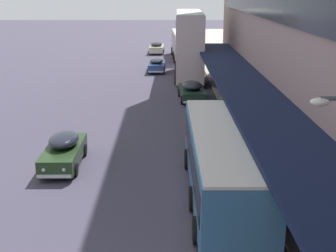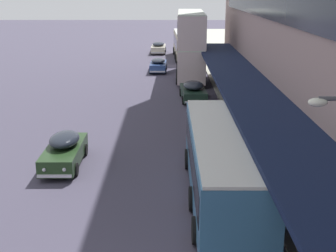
# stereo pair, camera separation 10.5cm
# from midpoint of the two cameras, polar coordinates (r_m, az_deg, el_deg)

# --- Properties ---
(transit_bus_kerbside_front) EXTENTS (3.03, 10.72, 3.30)m
(transit_bus_kerbside_front) POSITION_cam_midpoint_polar(r_m,az_deg,el_deg) (59.78, 1.86, 10.02)
(transit_bus_kerbside_front) COLOR tan
(transit_bus_kerbside_front) RESTS_ON ground
(transit_bus_kerbside_rear) EXTENTS (2.99, 11.47, 6.46)m
(transit_bus_kerbside_rear) POSITION_cam_midpoint_polar(r_m,az_deg,el_deg) (46.70, 2.50, 10.11)
(transit_bus_kerbside_rear) COLOR beige
(transit_bus_kerbside_rear) RESTS_ON ground
(transit_bus_kerbside_far) EXTENTS (2.83, 11.05, 3.10)m
(transit_bus_kerbside_far) POSITION_cam_midpoint_polar(r_m,az_deg,el_deg) (19.60, 6.50, -4.35)
(transit_bus_kerbside_far) COLOR teal
(transit_bus_kerbside_far) RESTS_ON ground
(sedan_far_back) EXTENTS (2.07, 4.86, 1.54)m
(sedan_far_back) POSITION_cam_midpoint_polar(r_m,az_deg,el_deg) (64.78, -1.45, 9.54)
(sedan_far_back) COLOR beige
(sedan_far_back) RESTS_ON ground
(sedan_oncoming_front) EXTENTS (2.14, 4.68, 1.58)m
(sedan_oncoming_front) POSITION_cam_midpoint_polar(r_m,az_deg,el_deg) (37.53, 2.86, 4.32)
(sedan_oncoming_front) COLOR #1C3225
(sedan_oncoming_front) RESTS_ON ground
(sedan_oncoming_rear) EXTENTS (1.86, 4.81, 1.64)m
(sedan_oncoming_rear) POSITION_cam_midpoint_polar(r_m,az_deg,el_deg) (24.35, -12.71, -2.88)
(sedan_oncoming_rear) COLOR #20381B
(sedan_oncoming_rear) RESTS_ON ground
(sedan_lead_near) EXTENTS (1.87, 4.46, 1.46)m
(sedan_lead_near) POSITION_cam_midpoint_polar(r_m,az_deg,el_deg) (50.39, -1.46, 7.46)
(sedan_lead_near) COLOR navy
(sedan_lead_near) RESTS_ON ground
(pedestrian_at_kerb) EXTENTS (0.62, 0.33, 1.86)m
(pedestrian_at_kerb) POSITION_cam_midpoint_polar(r_m,az_deg,el_deg) (15.44, 18.89, -13.77)
(pedestrian_at_kerb) COLOR #1E363D
(pedestrian_at_kerb) RESTS_ON sidewalk_kerb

